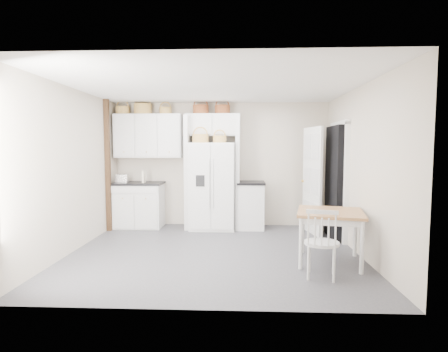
{
  "coord_description": "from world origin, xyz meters",
  "views": [
    {
      "loc": [
        0.39,
        -5.43,
        1.65
      ],
      "look_at": [
        0.14,
        0.4,
        1.18
      ],
      "focal_mm": 28.0,
      "sensor_mm": 36.0,
      "label": 1
    }
  ],
  "objects": [
    {
      "name": "floor",
      "position": [
        0.0,
        0.0,
        0.0
      ],
      "size": [
        4.5,
        4.5,
        0.0
      ],
      "primitive_type": "plane",
      "color": "#3B3A40",
      "rests_on": "ground"
    },
    {
      "name": "ceiling",
      "position": [
        0.0,
        0.0,
        2.6
      ],
      "size": [
        4.5,
        4.5,
        0.0
      ],
      "primitive_type": "plane",
      "color": "white",
      "rests_on": "wall_back"
    },
    {
      "name": "wall_back",
      "position": [
        0.0,
        2.0,
        1.3
      ],
      "size": [
        4.5,
        0.0,
        4.5
      ],
      "primitive_type": "plane",
      "rotation": [
        1.57,
        0.0,
        0.0
      ],
      "color": "beige",
      "rests_on": "floor"
    },
    {
      "name": "wall_left",
      "position": [
        -2.25,
        0.0,
        1.3
      ],
      "size": [
        0.0,
        4.0,
        4.0
      ],
      "primitive_type": "plane",
      "rotation": [
        1.57,
        0.0,
        1.57
      ],
      "color": "beige",
      "rests_on": "floor"
    },
    {
      "name": "wall_right",
      "position": [
        2.25,
        0.0,
        1.3
      ],
      "size": [
        0.0,
        4.0,
        4.0
      ],
      "primitive_type": "plane",
      "rotation": [
        1.57,
        0.0,
        -1.57
      ],
      "color": "beige",
      "rests_on": "floor"
    },
    {
      "name": "refrigerator",
      "position": [
        -0.15,
        1.65,
        0.88
      ],
      "size": [
        0.91,
        0.73,
        1.75
      ],
      "primitive_type": "cube",
      "color": "white",
      "rests_on": "floor"
    },
    {
      "name": "base_cab_left",
      "position": [
        -1.69,
        1.7,
        0.45
      ],
      "size": [
        0.97,
        0.61,
        0.9
      ],
      "primitive_type": "cube",
      "color": "silver",
      "rests_on": "floor"
    },
    {
      "name": "base_cab_right",
      "position": [
        0.63,
        1.7,
        0.46
      ],
      "size": [
        0.52,
        0.63,
        0.92
      ],
      "primitive_type": "cube",
      "color": "silver",
      "rests_on": "floor"
    },
    {
      "name": "dining_table",
      "position": [
        1.7,
        -0.43,
        0.38
      ],
      "size": [
        1.07,
        1.07,
        0.75
      ],
      "primitive_type": "cube",
      "rotation": [
        0.0,
        0.0,
        -0.21
      ],
      "color": "brown",
      "rests_on": "floor"
    },
    {
      "name": "windsor_chair",
      "position": [
        1.45,
        -1.02,
        0.45
      ],
      "size": [
        0.52,
        0.49,
        0.89
      ],
      "primitive_type": "cube",
      "rotation": [
        0.0,
        0.0,
        -0.25
      ],
      "color": "silver",
      "rests_on": "floor"
    },
    {
      "name": "counter_left",
      "position": [
        -1.69,
        1.7,
        0.92
      ],
      "size": [
        1.01,
        0.65,
        0.04
      ],
      "primitive_type": "cube",
      "color": "black",
      "rests_on": "base_cab_left"
    },
    {
      "name": "counter_right",
      "position": [
        0.63,
        1.7,
        0.94
      ],
      "size": [
        0.56,
        0.67,
        0.04
      ],
      "primitive_type": "cube",
      "color": "black",
      "rests_on": "base_cab_right"
    },
    {
      "name": "toaster",
      "position": [
        -2.02,
        1.62,
        1.02
      ],
      "size": [
        0.25,
        0.15,
        0.17
      ],
      "primitive_type": "cube",
      "rotation": [
        0.0,
        0.0,
        0.04
      ],
      "color": "silver",
      "rests_on": "counter_left"
    },
    {
      "name": "cookbook_red",
      "position": [
        -1.57,
        1.62,
        1.05
      ],
      "size": [
        0.05,
        0.15,
        0.22
      ],
      "primitive_type": "cube",
      "rotation": [
        0.0,
        0.0,
        0.14
      ],
      "color": "#A31C0F",
      "rests_on": "counter_left"
    },
    {
      "name": "cookbook_cream",
      "position": [
        -1.56,
        1.62,
        1.06
      ],
      "size": [
        0.04,
        0.16,
        0.25
      ],
      "primitive_type": "cube",
      "rotation": [
        0.0,
        0.0,
        -0.01
      ],
      "color": "#F6E9CA",
      "rests_on": "counter_left"
    },
    {
      "name": "basket_upper_a",
      "position": [
        -2.04,
        1.83,
        2.43
      ],
      "size": [
        0.29,
        0.29,
        0.16
      ],
      "primitive_type": "cylinder",
      "color": "#9F6B2E",
      "rests_on": "upper_cabinet"
    },
    {
      "name": "basket_upper_b",
      "position": [
        -1.61,
        1.83,
        2.46
      ],
      "size": [
        0.37,
        0.37,
        0.22
      ],
      "primitive_type": "cylinder",
      "color": "#9F6B2E",
      "rests_on": "upper_cabinet"
    },
    {
      "name": "basket_upper_c",
      "position": [
        -1.14,
        1.83,
        2.42
      ],
      "size": [
        0.25,
        0.25,
        0.14
      ],
      "primitive_type": "cylinder",
      "color": "#9F6B2E",
      "rests_on": "upper_cabinet"
    },
    {
      "name": "basket_bridge_a",
      "position": [
        -0.4,
        1.83,
        2.44
      ],
      "size": [
        0.32,
        0.32,
        0.18
      ],
      "primitive_type": "cylinder",
      "color": "brown",
      "rests_on": "bridge_cabinet"
    },
    {
      "name": "basket_bridge_b",
      "position": [
        0.04,
        1.83,
        2.44
      ],
      "size": [
        0.31,
        0.31,
        0.18
      ],
      "primitive_type": "cylinder",
      "color": "brown",
      "rests_on": "bridge_cabinet"
    },
    {
      "name": "basket_fridge_a",
      "position": [
        -0.38,
        1.55,
        1.84
      ],
      "size": [
        0.32,
        0.32,
        0.17
      ],
      "primitive_type": "cylinder",
      "color": "#9F6B2E",
      "rests_on": "refrigerator"
    },
    {
      "name": "basket_fridge_b",
      "position": [
        0.0,
        1.55,
        1.82
      ],
      "size": [
        0.26,
        0.26,
        0.14
      ],
      "primitive_type": "cylinder",
      "color": "#9F6B2E",
      "rests_on": "refrigerator"
    },
    {
      "name": "upper_cabinet",
      "position": [
        -1.5,
        1.83,
        1.9
      ],
      "size": [
        1.4,
        0.34,
        0.9
      ],
      "primitive_type": "cube",
      "color": "silver",
      "rests_on": "wall_back"
    },
    {
      "name": "bridge_cabinet",
      "position": [
        -0.15,
        1.83,
        2.12
      ],
      "size": [
        1.12,
        0.34,
        0.45
      ],
      "primitive_type": "cube",
      "color": "silver",
      "rests_on": "wall_back"
    },
    {
      "name": "fridge_panel_left",
      "position": [
        -0.66,
        1.7,
        1.15
      ],
      "size": [
        0.08,
        0.6,
        2.3
      ],
      "primitive_type": "cube",
      "color": "silver",
      "rests_on": "floor"
    },
    {
      "name": "fridge_panel_right",
      "position": [
        0.36,
        1.7,
        1.15
      ],
      "size": [
        0.08,
        0.6,
        2.3
      ],
      "primitive_type": "cube",
      "color": "silver",
      "rests_on": "floor"
    },
    {
      "name": "trim_post",
      "position": [
        -2.2,
        1.35,
        1.3
      ],
      "size": [
        0.09,
        0.09,
        2.6
      ],
      "primitive_type": "cube",
      "color": "black",
      "rests_on": "floor"
    },
    {
      "name": "doorway_void",
      "position": [
        2.16,
        1.0,
        1.02
      ],
      "size": [
        0.18,
        0.85,
        2.05
      ],
      "primitive_type": "cube",
      "color": "black",
      "rests_on": "floor"
    },
    {
      "name": "door_slab",
      "position": [
        1.8,
        1.33,
        1.02
      ],
      "size": [
        0.21,
        0.79,
        2.05
      ],
      "primitive_type": "cube",
      "rotation": [
        0.0,
        0.0,
        -1.36
      ],
      "color": "white",
      "rests_on": "floor"
    }
  ]
}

